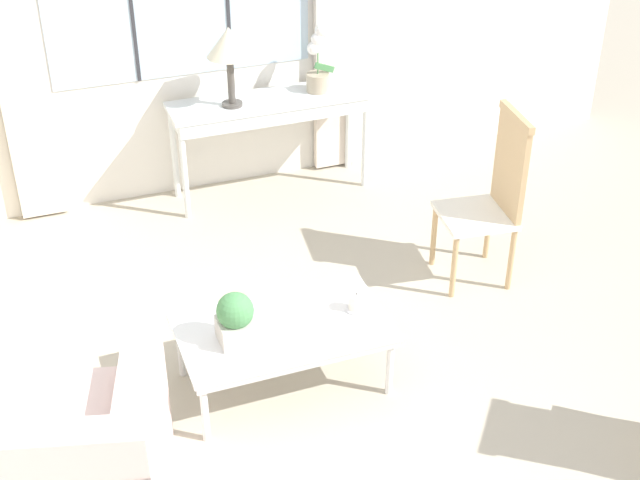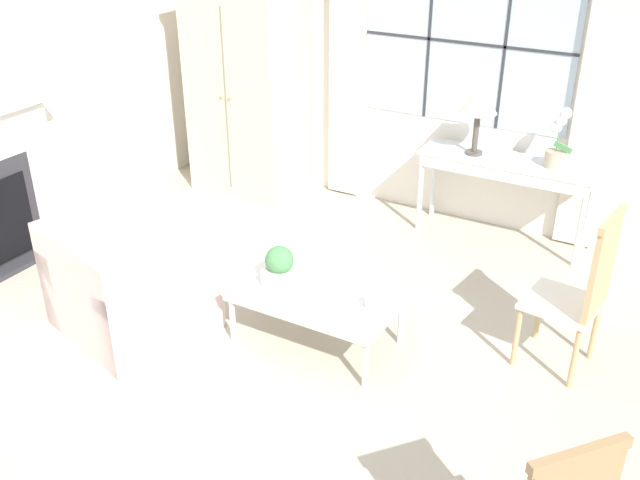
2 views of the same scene
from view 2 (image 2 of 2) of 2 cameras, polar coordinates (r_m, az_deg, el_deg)
name	(u,v)px [view 2 (image 2 of 2)]	position (r m, az deg, el deg)	size (l,w,h in m)	color
ground_plane	(281,393)	(4.57, -3.11, -12.12)	(14.00, 14.00, 0.00)	#B2A893
wall_back_windowed	(465,68)	(6.45, 11.54, 13.36)	(7.20, 0.14, 2.80)	silver
armoire	(246,85)	(7.07, -5.91, 12.21)	(1.09, 0.74, 2.12)	beige
console_table	(506,168)	(6.25, 14.68, 5.58)	(1.47, 0.41, 0.76)	silver
table_lamp	(479,103)	(6.12, 12.61, 10.64)	(0.31, 0.31, 0.57)	#4C4742
potted_orchid	(557,144)	(6.09, 18.45, 7.28)	(0.21, 0.17, 0.50)	tan
armchair_upholstered	(129,292)	(5.18, -15.07, -4.04)	(1.15, 1.10, 0.80)	beige
side_chair_wooden	(583,287)	(4.71, 20.29, -3.51)	(0.49, 0.49, 1.13)	white
coffee_table	(316,297)	(4.80, -0.28, -4.57)	(1.12, 0.64, 0.40)	silver
potted_plant_small	(280,266)	(4.79, -3.26, -2.10)	(0.19, 0.19, 0.28)	#BCB7AD
pillar_candle	(372,303)	(4.58, 4.17, -5.07)	(0.12, 0.12, 0.11)	silver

